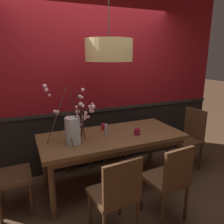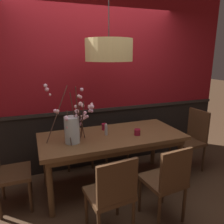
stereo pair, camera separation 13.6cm
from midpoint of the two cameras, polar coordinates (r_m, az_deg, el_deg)
name	(u,v)px [view 1 (the left image)]	position (r m, az deg, el deg)	size (l,w,h in m)	color
ground_plane	(112,185)	(3.32, -1.24, -18.42)	(24.00, 24.00, 0.00)	#4C3321
back_wall	(93,79)	(3.48, -5.98, 8.54)	(4.57, 0.14, 2.90)	black
dining_table	(112,141)	(3.00, -1.31, -7.49)	(1.92, 0.87, 0.77)	brown
chair_far_side_left	(76,134)	(3.71, -10.52, -5.61)	(0.48, 0.47, 0.97)	#4C301C
chair_near_side_left	(117,192)	(2.28, -0.61, -20.26)	(0.47, 0.45, 0.89)	#4C301C
chair_far_side_right	(110,128)	(3.87, -1.52, -4.32)	(0.46, 0.39, 0.98)	#4C301C
chair_head_east_end	(189,136)	(3.76, 18.37, -5.90)	(0.48, 0.46, 0.97)	#4C301C
chair_head_west_end	(6,173)	(2.90, -27.07, -13.90)	(0.39, 0.45, 0.88)	#4C301C
chair_near_side_right	(169,178)	(2.54, 13.16, -16.47)	(0.44, 0.46, 0.90)	#4C301C
vase_with_blossoms	(73,128)	(2.69, -11.54, -4.14)	(0.58, 0.51, 0.70)	silver
candle_holder_nearer_center	(104,127)	(3.14, -3.46, -3.89)	(0.08, 0.08, 0.09)	maroon
candle_holder_nearer_edge	(137,132)	(2.96, 5.26, -5.13)	(0.08, 0.08, 0.09)	maroon
condiment_bottle	(106,130)	(2.93, -2.87, -4.67)	(0.04, 0.04, 0.15)	#ADADB2
pendant_lamp	(109,50)	(2.78, -2.27, 15.82)	(0.58, 0.58, 1.17)	tan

